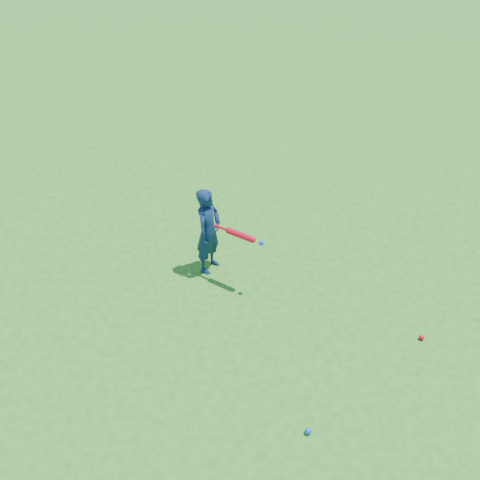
{
  "coord_description": "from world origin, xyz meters",
  "views": [
    {
      "loc": [
        3.35,
        -4.39,
        4.59
      ],
      "look_at": [
        0.5,
        0.33,
        0.67
      ],
      "focal_mm": 40.0,
      "sensor_mm": 36.0,
      "label": 1
    }
  ],
  "objects_px": {
    "ground_ball_blue": "(308,431)",
    "bat_swing": "(242,236)",
    "child": "(209,231)",
    "ground_ball_red": "(422,338)"
  },
  "relations": [
    {
      "from": "ground_ball_blue",
      "to": "bat_swing",
      "type": "relative_size",
      "value": 0.09
    },
    {
      "from": "bat_swing",
      "to": "child",
      "type": "bearing_deg",
      "value": 175.36
    },
    {
      "from": "child",
      "to": "ground_ball_red",
      "type": "xyz_separation_m",
      "value": [
        2.88,
        0.15,
        -0.58
      ]
    },
    {
      "from": "child",
      "to": "ground_ball_red",
      "type": "relative_size",
      "value": 19.61
    },
    {
      "from": "child",
      "to": "ground_ball_red",
      "type": "bearing_deg",
      "value": -90.51
    },
    {
      "from": "child",
      "to": "bat_swing",
      "type": "xyz_separation_m",
      "value": [
        0.56,
        -0.07,
        0.17
      ]
    },
    {
      "from": "ground_ball_red",
      "to": "ground_ball_blue",
      "type": "xyz_separation_m",
      "value": [
        -0.6,
        -1.84,
        0.0
      ]
    },
    {
      "from": "bat_swing",
      "to": "ground_ball_red",
      "type": "bearing_deg",
      "value": 8.27
    },
    {
      "from": "ground_ball_red",
      "to": "ground_ball_blue",
      "type": "relative_size",
      "value": 0.94
    },
    {
      "from": "ground_ball_blue",
      "to": "bat_swing",
      "type": "distance_m",
      "value": 2.48
    }
  ]
}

